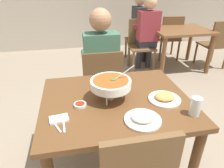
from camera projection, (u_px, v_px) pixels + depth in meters
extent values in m
plane|color=gray|center=(115.00, 167.00, 1.88)|extent=(16.00, 16.00, 0.00)
cube|color=brown|center=(116.00, 101.00, 1.54)|extent=(1.11, 0.90, 0.04)
cylinder|color=brown|center=(193.00, 166.00, 1.46)|extent=(0.07, 0.07, 0.71)
cylinder|color=brown|center=(58.00, 117.00, 1.97)|extent=(0.07, 0.07, 0.71)
cylinder|color=brown|center=(153.00, 106.00, 2.14)|extent=(0.07, 0.07, 0.71)
cube|color=brown|center=(101.00, 84.00, 2.40)|extent=(0.44, 0.44, 0.03)
cube|color=brown|center=(103.00, 73.00, 2.12)|extent=(0.42, 0.04, 0.45)
cylinder|color=brown|center=(113.00, 91.00, 2.70)|extent=(0.04, 0.04, 0.42)
cylinder|color=brown|center=(85.00, 94.00, 2.64)|extent=(0.04, 0.04, 0.42)
cylinder|color=brown|center=(120.00, 107.00, 2.38)|extent=(0.04, 0.04, 0.42)
cylinder|color=brown|center=(87.00, 111.00, 2.31)|extent=(0.04, 0.04, 0.42)
cylinder|color=#2D2D38|center=(109.00, 98.00, 2.53)|extent=(0.10, 0.10, 0.45)
cylinder|color=#2D2D38|center=(93.00, 99.00, 2.50)|extent=(0.10, 0.10, 0.45)
cube|color=#2D2D38|center=(101.00, 80.00, 2.35)|extent=(0.32, 0.32, 0.12)
cube|color=#3D6B56|center=(101.00, 57.00, 2.13)|extent=(0.36, 0.20, 0.50)
sphere|color=#A57756|center=(100.00, 20.00, 1.96)|extent=(0.22, 0.22, 0.22)
cylinder|color=#3D6B56|center=(112.00, 54.00, 2.36)|extent=(0.08, 0.28, 0.08)
cylinder|color=#3D6B56|center=(85.00, 56.00, 2.30)|extent=(0.08, 0.28, 0.08)
cylinder|color=silver|center=(122.00, 92.00, 1.53)|extent=(0.01, 0.01, 0.10)
cylinder|color=silver|center=(103.00, 89.00, 1.57)|extent=(0.01, 0.01, 0.10)
cylinder|color=silver|center=(107.00, 99.00, 1.44)|extent=(0.01, 0.01, 0.10)
torus|color=silver|center=(111.00, 87.00, 1.49)|extent=(0.21, 0.21, 0.01)
cylinder|color=#B2B2B7|center=(111.00, 97.00, 1.53)|extent=(0.05, 0.05, 0.04)
cone|color=orange|center=(111.00, 93.00, 1.51)|extent=(0.02, 0.02, 0.04)
cylinder|color=white|center=(111.00, 84.00, 1.47)|extent=(0.30, 0.30, 0.06)
cylinder|color=#994C1E|center=(111.00, 81.00, 1.46)|extent=(0.26, 0.26, 0.01)
ellipsoid|color=#388433|center=(113.00, 79.00, 1.46)|extent=(0.05, 0.03, 0.01)
cylinder|color=silver|center=(122.00, 74.00, 1.48)|extent=(0.18, 0.01, 0.13)
cylinder|color=white|center=(143.00, 120.00, 1.30)|extent=(0.24, 0.24, 0.01)
ellipsoid|color=white|center=(143.00, 117.00, 1.29)|extent=(0.15, 0.13, 0.04)
cylinder|color=white|center=(164.00, 99.00, 1.52)|extent=(0.24, 0.24, 0.01)
ellipsoid|color=tan|center=(165.00, 96.00, 1.50)|extent=(0.15, 0.13, 0.04)
cylinder|color=white|center=(80.00, 105.00, 1.44)|extent=(0.09, 0.09, 0.02)
cylinder|color=maroon|center=(80.00, 104.00, 1.44)|extent=(0.07, 0.07, 0.01)
cube|color=white|center=(59.00, 119.00, 1.30)|extent=(0.13, 0.10, 0.02)
cube|color=silver|center=(55.00, 125.00, 1.26)|extent=(0.08, 0.16, 0.01)
cube|color=silver|center=(64.00, 124.00, 1.27)|extent=(0.03, 0.17, 0.01)
cylinder|color=silver|center=(196.00, 106.00, 1.33)|extent=(0.07, 0.07, 0.13)
cylinder|color=orange|center=(195.00, 109.00, 1.34)|extent=(0.06, 0.06, 0.08)
cube|color=brown|center=(181.00, 30.00, 3.60)|extent=(1.00, 0.80, 0.04)
cylinder|color=brown|center=(163.00, 58.00, 3.41)|extent=(0.07, 0.07, 0.71)
cylinder|color=brown|center=(210.00, 55.00, 3.56)|extent=(0.07, 0.07, 0.71)
cylinder|color=brown|center=(149.00, 46.00, 4.00)|extent=(0.07, 0.07, 0.71)
cylinder|color=brown|center=(190.00, 44.00, 4.15)|extent=(0.07, 0.07, 0.71)
cube|color=brown|center=(137.00, 40.00, 4.09)|extent=(0.48, 0.48, 0.03)
cube|color=brown|center=(147.00, 28.00, 3.99)|extent=(0.08, 0.42, 0.45)
cylinder|color=brown|center=(126.00, 48.00, 4.34)|extent=(0.04, 0.04, 0.42)
cylinder|color=brown|center=(129.00, 54.00, 4.01)|extent=(0.04, 0.04, 0.42)
cylinder|color=brown|center=(143.00, 48.00, 4.38)|extent=(0.04, 0.04, 0.42)
cylinder|color=brown|center=(147.00, 53.00, 4.04)|extent=(0.04, 0.04, 0.42)
cube|color=brown|center=(142.00, 47.00, 3.66)|extent=(0.47, 0.47, 0.03)
cube|color=brown|center=(140.00, 31.00, 3.73)|extent=(0.42, 0.07, 0.45)
cylinder|color=brown|center=(133.00, 63.00, 3.58)|extent=(0.04, 0.04, 0.42)
cylinder|color=brown|center=(154.00, 62.00, 3.62)|extent=(0.04, 0.04, 0.42)
cylinder|color=brown|center=(129.00, 56.00, 3.91)|extent=(0.04, 0.04, 0.42)
cylinder|color=brown|center=(148.00, 55.00, 3.96)|extent=(0.04, 0.04, 0.42)
cube|color=brown|center=(168.00, 38.00, 4.23)|extent=(0.49, 0.49, 0.03)
cube|color=brown|center=(173.00, 28.00, 3.95)|extent=(0.42, 0.09, 0.45)
cylinder|color=brown|center=(172.00, 45.00, 4.52)|extent=(0.04, 0.04, 0.42)
cylinder|color=brown|center=(155.00, 46.00, 4.49)|extent=(0.04, 0.04, 0.42)
cylinder|color=brown|center=(178.00, 51.00, 4.18)|extent=(0.04, 0.04, 0.42)
cylinder|color=brown|center=(160.00, 51.00, 4.16)|extent=(0.04, 0.04, 0.42)
cube|color=brown|center=(213.00, 45.00, 3.82)|extent=(0.44, 0.44, 0.03)
cube|color=brown|center=(223.00, 35.00, 3.53)|extent=(0.42, 0.04, 0.45)
cylinder|color=brown|center=(213.00, 52.00, 4.12)|extent=(0.04, 0.04, 0.42)
cylinder|color=brown|center=(196.00, 53.00, 4.05)|extent=(0.04, 0.04, 0.42)
cylinder|color=brown|center=(207.00, 60.00, 3.72)|extent=(0.04, 0.04, 0.42)
cylinder|color=#2D2D38|center=(144.00, 51.00, 4.13)|extent=(0.10, 0.10, 0.45)
cylinder|color=#2D2D38|center=(141.00, 48.00, 4.30)|extent=(0.10, 0.10, 0.45)
cube|color=#2D2D38|center=(142.00, 36.00, 4.08)|extent=(0.32, 0.32, 0.12)
cube|color=#2D2D33|center=(139.00, 20.00, 3.92)|extent=(0.20, 0.36, 0.50)
cylinder|color=#2D2D33|center=(151.00, 24.00, 3.84)|extent=(0.28, 0.08, 0.08)
cylinder|color=#2D2D33|center=(146.00, 21.00, 4.11)|extent=(0.28, 0.08, 0.08)
cylinder|color=#2D2D38|center=(149.00, 56.00, 3.87)|extent=(0.10, 0.10, 0.45)
cylinder|color=#2D2D38|center=(139.00, 57.00, 3.83)|extent=(0.10, 0.10, 0.45)
cube|color=#2D2D38|center=(146.00, 42.00, 3.68)|extent=(0.32, 0.32, 0.12)
cube|color=maroon|center=(149.00, 26.00, 3.47)|extent=(0.36, 0.20, 0.50)
sphere|color=tan|center=(151.00, 2.00, 3.29)|extent=(0.22, 0.22, 0.22)
cylinder|color=maroon|center=(153.00, 26.00, 3.69)|extent=(0.08, 0.28, 0.08)
cylinder|color=maroon|center=(136.00, 27.00, 3.64)|extent=(0.08, 0.28, 0.08)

